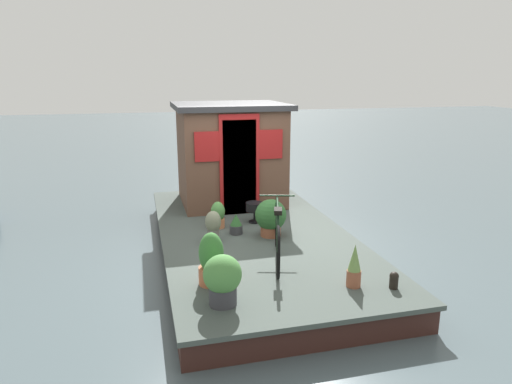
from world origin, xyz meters
name	(u,v)px	position (x,y,z in m)	size (l,w,h in m)	color
ground_plane	(253,253)	(0.00, 0.00, 0.00)	(60.00, 60.00, 0.00)	#4C5B60
houseboat_deck	(253,242)	(0.00, 0.00, 0.19)	(5.88, 2.93, 0.38)	#424C47
houseboat_cabin	(230,153)	(1.83, 0.00, 1.36)	(1.88, 2.09, 1.93)	brown
bicycle	(277,234)	(-1.26, -0.03, 0.75)	(1.70, 0.63, 0.80)	black
potted_plant_ivy	(218,215)	(0.31, 0.52, 0.60)	(0.23, 0.23, 0.44)	#C6754C
potted_plant_lavender	(236,224)	(-0.06, 0.29, 0.53)	(0.21, 0.21, 0.33)	#38383D
potted_plant_rosemary	(354,267)	(-2.25, -0.68, 0.63)	(0.17, 0.17, 0.53)	#935138
potted_plant_mint	(222,278)	(-2.30, 0.91, 0.69)	(0.42, 0.42, 0.57)	#38383D
potted_plant_fern	(271,217)	(-0.29, -0.21, 0.69)	(0.49, 0.49, 0.59)	#935138
potted_plant_geranium	(211,260)	(-1.75, 0.95, 0.68)	(0.32, 0.32, 0.65)	#B2603D
potted_plant_basil	(213,225)	(-0.27, 0.69, 0.63)	(0.24, 0.24, 0.46)	slate
charcoal_grill	(255,208)	(0.43, -0.13, 0.64)	(0.30, 0.30, 0.35)	black
mooring_bollard	(394,280)	(-2.41, -1.12, 0.49)	(0.11, 0.11, 0.21)	black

